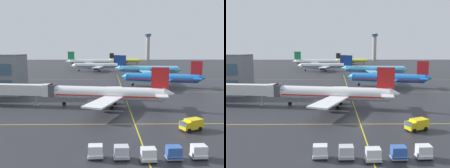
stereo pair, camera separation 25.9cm
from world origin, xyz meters
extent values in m
plane|color=#28282D|center=(0.00, 0.00, 0.00)|extent=(600.00, 600.00, 0.00)
cylinder|color=white|center=(-5.59, 12.11, 3.57)|extent=(27.96, 8.37, 3.30)
cone|color=white|center=(-20.37, 14.87, 3.57)|extent=(2.82, 3.60, 3.24)
cone|color=white|center=(9.46, 9.29, 3.91)|extent=(3.31, 3.60, 3.14)
cube|color=red|center=(7.24, 9.71, 7.65)|extent=(4.16, 1.08, 5.22)
cube|color=white|center=(8.14, 12.19, 3.91)|extent=(3.57, 4.96, 0.21)
cube|color=white|center=(7.18, 7.07, 3.91)|extent=(3.57, 4.96, 0.21)
cube|color=white|center=(-3.37, 19.21, 3.04)|extent=(4.84, 13.15, 0.35)
cube|color=white|center=(-6.09, 4.68, 3.04)|extent=(9.19, 13.78, 0.35)
cylinder|color=#4C4C51|center=(-4.93, 16.59, 1.91)|extent=(3.24, 2.34, 1.83)
cylinder|color=#4C4C51|center=(-6.59, 7.70, 1.91)|extent=(3.24, 2.34, 1.83)
cube|color=#385166|center=(-18.41, 14.51, 4.04)|extent=(2.10, 3.28, 0.61)
cube|color=red|center=(-5.59, 12.11, 3.15)|extent=(25.78, 7.99, 0.31)
cylinder|color=#99999E|center=(-16.70, 14.19, 1.43)|extent=(0.24, 0.24, 1.43)
cylinder|color=black|center=(-16.70, 14.19, 0.48)|extent=(1.01, 0.56, 0.96)
cylinder|color=#99999E|center=(-3.46, 14.01, 1.43)|extent=(0.24, 0.24, 1.43)
cylinder|color=black|center=(-3.46, 14.01, 0.48)|extent=(1.01, 0.56, 0.96)
cylinder|color=#99999E|center=(-4.29, 9.57, 1.43)|extent=(0.24, 0.24, 1.43)
cylinder|color=black|center=(-4.29, 9.57, 0.48)|extent=(1.01, 0.56, 0.96)
cylinder|color=blue|center=(15.45, 45.64, 3.52)|extent=(27.28, 10.93, 3.26)
cone|color=blue|center=(1.20, 49.86, 3.52)|extent=(3.05, 3.70, 3.20)
cone|color=blue|center=(29.94, 41.35, 3.86)|extent=(3.52, 3.75, 3.10)
cube|color=red|center=(27.80, 41.98, 7.56)|extent=(4.04, 1.47, 5.15)
cube|color=blue|center=(28.94, 44.33, 3.86)|extent=(3.90, 5.06, 0.21)
cube|color=blue|center=(27.48, 39.39, 3.86)|extent=(3.90, 5.06, 0.21)
cube|color=blue|center=(18.34, 52.39, 3.01)|extent=(5.46, 13.19, 0.34)
cube|color=blue|center=(14.20, 38.40, 3.01)|extent=(10.07, 13.45, 0.34)
cylinder|color=blue|center=(16.55, 49.97, 1.89)|extent=(3.31, 2.56, 1.80)
cylinder|color=blue|center=(14.01, 41.41, 1.89)|extent=(3.31, 2.56, 1.80)
cube|color=#385166|center=(3.09, 49.30, 3.99)|extent=(2.33, 3.32, 0.60)
cube|color=red|center=(15.45, 45.64, 3.11)|extent=(25.18, 10.34, 0.31)
cylinder|color=#99999E|center=(4.74, 48.81, 1.42)|extent=(0.24, 0.24, 1.42)
cylinder|color=black|center=(4.74, 48.81, 0.47)|extent=(1.02, 0.64, 0.94)
cylinder|color=#99999E|center=(17.73, 47.29, 1.42)|extent=(0.24, 0.24, 1.42)
cylinder|color=black|center=(17.73, 47.29, 0.47)|extent=(1.02, 0.64, 0.94)
cylinder|color=#99999E|center=(16.46, 43.01, 1.42)|extent=(0.24, 0.24, 1.42)
cylinder|color=black|center=(16.46, 43.01, 0.47)|extent=(1.02, 0.64, 0.94)
cylinder|color=#5BB7E5|center=(16.49, 82.50, 3.92)|extent=(30.80, 8.43, 3.64)
cone|color=#5BB7E5|center=(32.83, 79.88, 3.92)|extent=(3.02, 3.91, 3.56)
cone|color=#5BB7E5|center=(-0.13, 85.17, 4.30)|extent=(3.57, 3.89, 3.45)
cube|color=navy|center=(2.32, 84.77, 8.42)|extent=(4.59, 1.07, 5.74)
cube|color=#5BB7E5|center=(1.40, 82.02, 4.30)|extent=(3.81, 5.40, 0.23)
cube|color=#5BB7E5|center=(2.31, 87.68, 4.30)|extent=(3.81, 5.40, 0.23)
cube|color=#5BB7E5|center=(14.26, 74.62, 3.35)|extent=(5.69, 14.58, 0.38)
cube|color=#5BB7E5|center=(16.83, 90.68, 3.35)|extent=(9.81, 15.18, 0.38)
cylinder|color=#5BB7E5|center=(15.89, 77.56, 2.10)|extent=(3.53, 2.50, 2.01)
cylinder|color=#5BB7E5|center=(17.47, 87.38, 2.10)|extent=(3.53, 2.50, 2.01)
cube|color=#385166|center=(30.66, 80.23, 4.45)|extent=(2.23, 3.57, 0.67)
cube|color=navy|center=(16.49, 82.50, 3.47)|extent=(28.39, 8.08, 0.34)
cylinder|color=#99999E|center=(28.77, 80.53, 1.58)|extent=(0.27, 0.27, 1.58)
cylinder|color=black|center=(28.77, 80.53, 0.53)|extent=(1.11, 0.59, 1.05)
cylinder|color=#99999E|center=(14.21, 80.35, 1.58)|extent=(0.27, 0.27, 1.58)
cylinder|color=black|center=(14.21, 80.35, 0.53)|extent=(1.11, 0.59, 1.05)
cylinder|color=#99999E|center=(15.00, 85.26, 1.58)|extent=(0.27, 0.27, 1.58)
cylinder|color=black|center=(15.00, 85.26, 0.53)|extent=(1.11, 0.59, 1.05)
cylinder|color=white|center=(-12.86, 115.18, 3.73)|extent=(29.17, 4.14, 3.45)
cone|color=white|center=(-28.58, 114.81, 3.73)|extent=(2.44, 3.44, 3.39)
cone|color=white|center=(3.14, 115.55, 4.09)|extent=(2.99, 3.35, 3.28)
cube|color=navy|center=(0.78, 115.50, 8.00)|extent=(4.37, 0.43, 5.46)
cube|color=white|center=(1.17, 118.24, 4.09)|extent=(3.02, 4.80, 0.22)
cube|color=white|center=(1.29, 112.78, 4.09)|extent=(3.02, 4.80, 0.22)
cube|color=white|center=(-12.13, 122.92, 3.18)|extent=(7.75, 14.36, 0.36)
cube|color=white|center=(-11.77, 107.47, 3.18)|extent=(7.17, 14.28, 0.36)
cylinder|color=navy|center=(-13.15, 119.90, 2.00)|extent=(3.14, 1.98, 1.91)
cylinder|color=navy|center=(-12.93, 110.45, 2.00)|extent=(3.14, 1.98, 1.91)
cube|color=#385166|center=(-26.49, 114.85, 4.23)|extent=(1.71, 3.22, 0.64)
cube|color=navy|center=(-12.86, 115.18, 3.30)|extent=(26.84, 4.12, 0.33)
cylinder|color=#99999E|center=(-24.67, 114.90, 1.50)|extent=(0.25, 0.25, 1.50)
cylinder|color=black|center=(-24.67, 114.90, 0.50)|extent=(1.01, 0.43, 1.00)
cylinder|color=#99999E|center=(-11.10, 117.58, 1.50)|extent=(0.25, 0.25, 1.50)
cylinder|color=black|center=(-11.10, 117.58, 0.50)|extent=(1.01, 0.43, 1.00)
cylinder|color=#99999E|center=(-10.98, 112.86, 1.50)|extent=(0.25, 0.25, 1.50)
cylinder|color=black|center=(-10.98, 112.86, 0.50)|extent=(1.01, 0.43, 1.00)
cylinder|color=white|center=(-18.75, 150.56, 4.42)|extent=(34.69, 6.23, 4.10)
cone|color=white|center=(-0.13, 151.72, 4.42)|extent=(3.05, 4.18, 4.01)
cone|color=white|center=(-37.69, 149.39, 4.85)|extent=(3.68, 4.10, 3.89)
cube|color=#197F47|center=(-34.89, 149.56, 9.49)|extent=(5.19, 0.71, 6.47)
cube|color=white|center=(-35.23, 146.30, 4.85)|extent=(3.79, 5.81, 0.26)
cube|color=white|center=(-35.63, 152.75, 4.85)|extent=(3.79, 5.81, 0.26)
cube|color=white|center=(-19.26, 141.35, 3.77)|extent=(9.74, 17.08, 0.43)
cube|color=white|center=(-20.39, 159.64, 3.77)|extent=(7.92, 16.82, 0.43)
cylinder|color=#2D9956|center=(-18.19, 144.98, 2.37)|extent=(3.80, 2.49, 2.26)
cylinder|color=#2D9956|center=(-18.88, 156.17, 2.37)|extent=(3.80, 2.49, 2.26)
cube|color=#385166|center=(-2.61, 151.56, 5.01)|extent=(2.17, 3.88, 0.75)
cube|color=#197F47|center=(-18.75, 150.56, 3.91)|extent=(31.94, 6.10, 0.39)
cylinder|color=#99999E|center=(-4.76, 151.43, 1.78)|extent=(0.30, 0.30, 1.78)
cylinder|color=black|center=(-4.76, 151.43, 0.59)|extent=(1.21, 0.56, 1.19)
cylinder|color=#99999E|center=(-20.73, 147.63, 1.78)|extent=(0.30, 0.30, 1.78)
cylinder|color=black|center=(-20.73, 147.63, 0.59)|extent=(1.21, 0.56, 1.19)
cylinder|color=#99999E|center=(-21.07, 153.23, 1.78)|extent=(0.30, 0.30, 1.78)
cylinder|color=black|center=(-21.07, 153.23, 0.59)|extent=(1.21, 0.56, 1.19)
cylinder|color=yellow|center=(11.77, 192.25, 3.76)|extent=(29.12, 11.52, 3.48)
cone|color=yellow|center=(26.98, 187.82, 3.76)|extent=(3.24, 3.94, 3.41)
cone|color=yellow|center=(-3.71, 196.75, 4.12)|extent=(3.74, 3.99, 3.31)
cube|color=black|center=(-1.42, 196.08, 8.06)|extent=(4.31, 1.54, 5.50)
cube|color=yellow|center=(-2.63, 193.57, 4.12)|extent=(4.14, 5.39, 0.22)
cube|color=yellow|center=(-1.10, 198.85, 4.12)|extent=(4.14, 5.39, 0.22)
cube|color=yellow|center=(8.72, 185.03, 3.21)|extent=(5.76, 14.05, 0.37)
cube|color=yellow|center=(13.06, 199.98, 3.21)|extent=(10.69, 14.36, 0.37)
cylinder|color=black|center=(10.62, 187.62, 2.02)|extent=(3.53, 2.72, 1.92)
cylinder|color=black|center=(13.28, 196.77, 2.02)|extent=(3.53, 2.72, 1.92)
cube|color=#385166|center=(24.96, 188.41, 4.26)|extent=(2.48, 3.53, 0.64)
cube|color=black|center=(11.77, 192.25, 3.32)|extent=(26.87, 10.90, 0.33)
cylinder|color=#99999E|center=(23.20, 188.92, 1.51)|extent=(0.26, 0.26, 1.51)
cylinder|color=black|center=(23.20, 188.92, 0.50)|extent=(1.08, 0.68, 1.01)
cylinder|color=#99999E|center=(9.35, 190.47, 1.51)|extent=(0.26, 0.26, 1.51)
cylinder|color=black|center=(9.35, 190.47, 0.50)|extent=(1.08, 0.68, 1.01)
cylinder|color=#99999E|center=(10.68, 195.05, 1.51)|extent=(0.26, 0.26, 1.51)
cylinder|color=black|center=(10.68, 195.05, 0.50)|extent=(1.08, 0.68, 1.01)
cube|color=yellow|center=(0.00, -2.00, 0.00)|extent=(127.62, 0.20, 0.01)
cube|color=yellow|center=(0.00, 33.67, 0.00)|extent=(127.62, 0.20, 0.01)
cube|color=yellow|center=(0.00, 69.34, 0.00)|extent=(127.62, 0.20, 0.01)
cube|color=yellow|center=(0.00, 33.67, 0.00)|extent=(0.20, 117.71, 0.01)
cube|color=yellow|center=(10.18, -5.77, 1.25)|extent=(3.52, 2.98, 1.70)
cube|color=yellow|center=(8.41, -6.59, 1.10)|extent=(1.93, 2.18, 1.40)
cube|color=#385166|center=(7.96, -6.79, 1.45)|extent=(0.99, 1.60, 0.70)
cylinder|color=black|center=(8.06, -5.70, 0.40)|extent=(0.84, 0.59, 0.80)
cylinder|color=black|center=(8.85, -7.43, 0.40)|extent=(0.84, 0.59, 0.80)
cylinder|color=black|center=(10.42, -4.62, 0.40)|extent=(0.84, 0.59, 0.80)
cylinder|color=black|center=(11.21, -6.35, 0.40)|extent=(0.84, 0.59, 0.80)
cube|color=#99999E|center=(-6.95, -17.05, 0.30)|extent=(2.15, 1.67, 0.12)
cube|color=silver|center=(-6.95, -17.05, 1.11)|extent=(1.94, 1.50, 1.50)
cube|color=silver|center=(-6.93, -17.65, 0.58)|extent=(1.92, 0.62, 0.57)
cylinder|color=#99999E|center=(-5.60, -17.00, 0.30)|extent=(0.70, 0.10, 0.08)
cylinder|color=black|center=(-6.08, -17.64, 0.12)|extent=(0.24, 0.11, 0.24)
cylinder|color=black|center=(-6.12, -16.40, 0.12)|extent=(0.24, 0.11, 0.24)
cylinder|color=black|center=(-7.78, -17.69, 0.12)|extent=(0.24, 0.11, 0.24)
cylinder|color=black|center=(-7.82, -16.45, 0.12)|extent=(0.24, 0.11, 0.24)
cube|color=#99999E|center=(-3.50, -17.35, 0.30)|extent=(2.15, 1.67, 0.12)
cube|color=silver|center=(-3.50, -17.35, 1.11)|extent=(1.94, 1.50, 1.50)
cube|color=silver|center=(-3.48, -17.95, 0.58)|extent=(1.92, 0.62, 0.57)
cylinder|color=#99999E|center=(-2.15, -17.31, 0.30)|extent=(0.70, 0.10, 0.08)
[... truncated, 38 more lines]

